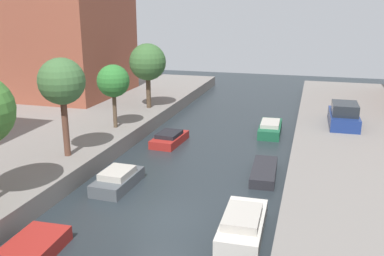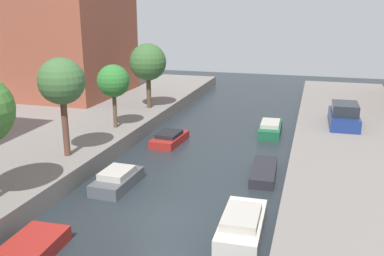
% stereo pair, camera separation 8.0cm
% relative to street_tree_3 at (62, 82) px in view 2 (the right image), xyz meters
% --- Properties ---
extents(ground_plane, '(84.00, 84.00, 0.00)m').
position_rel_street_tree_3_xyz_m(ground_plane, '(6.51, -3.57, -4.97)').
color(ground_plane, '#232B30').
extents(street_tree_3, '(2.42, 2.42, 5.24)m').
position_rel_street_tree_3_xyz_m(street_tree_3, '(0.00, 0.00, 0.00)').
color(street_tree_3, brown).
rests_on(street_tree_3, quay_left).
extents(street_tree_4, '(2.11, 2.11, 4.16)m').
position_rel_street_tree_3_xyz_m(street_tree_4, '(-0.00, 5.78, -0.90)').
color(street_tree_4, brown).
rests_on(street_tree_4, quay_left).
extents(street_tree_5, '(2.84, 2.84, 5.03)m').
position_rel_street_tree_3_xyz_m(street_tree_5, '(-0.00, 11.74, -0.39)').
color(street_tree_5, '#4F3C2B').
rests_on(street_tree_5, quay_left).
extents(parked_car, '(1.92, 4.28, 1.58)m').
position_rel_street_tree_3_xyz_m(parked_car, '(14.54, 10.45, -3.31)').
color(parked_car, navy).
rests_on(parked_car, quay_right).
extents(moored_boat_left_2, '(1.82, 3.29, 0.57)m').
position_rel_street_tree_3_xyz_m(moored_boat_left_2, '(3.10, -7.65, -4.68)').
color(moored_boat_left_2, maroon).
rests_on(moored_boat_left_2, ground_plane).
extents(moored_boat_left_3, '(1.60, 3.25, 0.93)m').
position_rel_street_tree_3_xyz_m(moored_boat_left_3, '(3.39, -1.02, -4.57)').
color(moored_boat_left_3, '#4C5156').
rests_on(moored_boat_left_3, ground_plane).
extents(moored_boat_left_4, '(1.76, 3.36, 0.80)m').
position_rel_street_tree_3_xyz_m(moored_boat_left_4, '(3.57, 6.37, -4.63)').
color(moored_boat_left_4, maroon).
rests_on(moored_boat_left_4, ground_plane).
extents(moored_boat_right_3, '(1.72, 3.95, 0.99)m').
position_rel_street_tree_3_xyz_m(moored_boat_right_3, '(10.14, -3.76, -4.55)').
color(moored_boat_right_3, beige).
rests_on(moored_boat_right_3, ground_plane).
extents(moored_boat_right_4, '(1.43, 3.81, 0.51)m').
position_rel_street_tree_3_xyz_m(moored_boat_right_4, '(10.25, 2.45, -4.71)').
color(moored_boat_right_4, '#232328').
rests_on(moored_boat_right_4, ground_plane).
extents(moored_boat_right_5, '(1.61, 4.00, 0.92)m').
position_rel_street_tree_3_xyz_m(moored_boat_right_5, '(9.71, 10.54, -4.57)').
color(moored_boat_right_5, '#195638').
rests_on(moored_boat_right_5, ground_plane).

